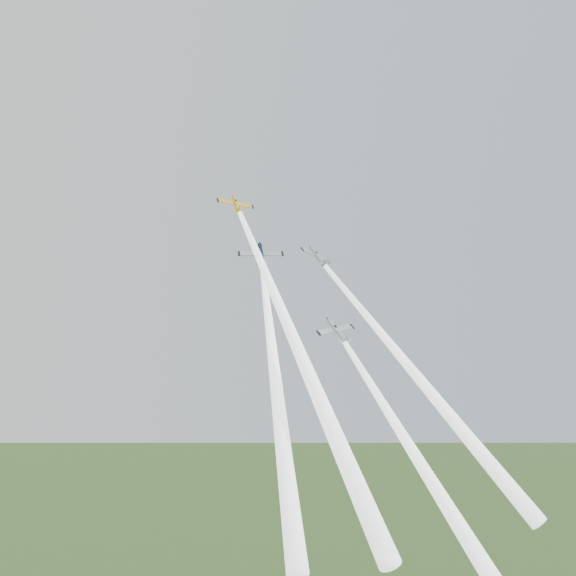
{
  "coord_description": "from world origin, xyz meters",
  "views": [
    {
      "loc": [
        -61.97,
        -121.12,
        73.63
      ],
      "look_at": [
        0.0,
        -6.0,
        92.0
      ],
      "focal_mm": 45.0,
      "sensor_mm": 36.0,
      "label": 1
    }
  ],
  "objects": [
    {
      "name": "plane_yellow",
      "position": [
        -7.36,
        1.2,
        108.55
      ],
      "size": [
        8.21,
        6.55,
        6.63
      ],
      "primitive_type": null,
      "rotation": [
        0.79,
        0.08,
        -0.09
      ],
      "color": "yellow"
    },
    {
      "name": "smoke_trail_yellow",
      "position": [
        -9.75,
        -26.74,
        80.18
      ],
      "size": [
        7.3,
        53.59,
        54.13
      ],
      "primitive_type": null,
      "rotation": [
        -0.78,
        0.0,
        -0.09
      ],
      "color": "white"
    },
    {
      "name": "plane_navy",
      "position": [
        -3.74,
        -2.38,
        98.49
      ],
      "size": [
        10.34,
        9.54,
        7.2
      ],
      "primitive_type": null,
      "rotation": [
        0.79,
        -0.02,
        -0.36
      ],
      "color": "#0C1737"
    },
    {
      "name": "smoke_trail_navy",
      "position": [
        -12.12,
        -24.75,
        74.32
      ],
      "size": [
        18.45,
        43.33,
        45.72
      ],
      "primitive_type": null,
      "rotation": [
        -0.78,
        0.0,
        -0.36
      ],
      "color": "white"
    },
    {
      "name": "plane_silver_right",
      "position": [
        12.51,
        4.57,
        100.75
      ],
      "size": [
        8.37,
        8.63,
        8.18
      ],
      "primitive_type": null,
      "rotation": [
        0.79,
        0.21,
        0.26
      ],
      "color": "#AAB1B8"
    },
    {
      "name": "smoke_trail_silver_right",
      "position": [
        18.71,
        -19.04,
        76.05
      ],
      "size": [
        14.42,
        45.48,
        46.79
      ],
      "primitive_type": null,
      "rotation": [
        -0.78,
        0.0,
        0.26
      ],
      "color": "white"
    },
    {
      "name": "plane_silver_low",
      "position": [
        6.47,
        -12.6,
        83.89
      ],
      "size": [
        9.16,
        6.65,
        7.81
      ],
      "primitive_type": null,
      "rotation": [
        0.79,
        -0.21,
        0.05
      ],
      "color": "silver"
    },
    {
      "name": "smoke_trail_silver_low",
      "position": [
        7.56,
        -33.27,
        62.95
      ],
      "size": [
        4.8,
        38.96,
        39.28
      ],
      "primitive_type": null,
      "rotation": [
        -0.78,
        0.0,
        0.05
      ],
      "color": "white"
    }
  ]
}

